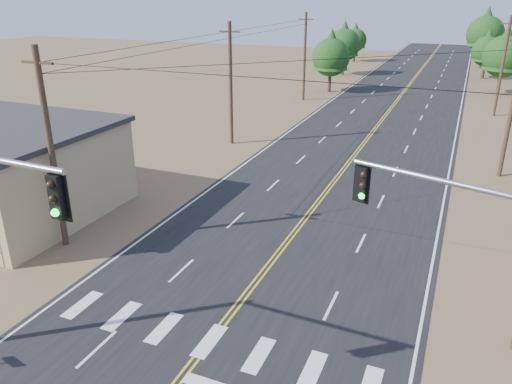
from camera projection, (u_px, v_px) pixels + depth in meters
The scene contains 12 objects.
road at pixel (346, 165), 37.47m from camera, with size 15.00×200.00×0.02m, color black.
utility_pole_left_near at pixel (51, 150), 23.96m from camera, with size 1.80×0.30×10.00m.
utility_pole_left_mid at pixel (231, 83), 41.04m from camera, with size 1.80×0.30×10.00m.
utility_pole_left_far at pixel (305, 56), 58.13m from camera, with size 1.80×0.30×10.00m.
utility_pole_right_far at pixel (502, 66), 50.57m from camera, with size 1.80×0.30×10.00m.
signal_mast_right at pixel (501, 271), 13.63m from camera, with size 6.53×2.13×7.46m.
tree_left_near at pixel (331, 53), 63.09m from camera, with size 4.77×4.77×7.95m.
tree_left_mid at pixel (344, 41), 76.39m from camera, with size 4.90×4.90×8.17m.
tree_left_far at pixel (355, 38), 91.27m from camera, with size 4.15×4.15×6.91m.
tree_right_near at pixel (505, 52), 61.38m from camera, with size 5.10×5.10×8.50m.
tree_right_mid at pixel (487, 48), 73.07m from camera, with size 4.30×4.30×7.17m.
tree_right_far at pixel (486, 30), 83.04m from camera, with size 5.99×5.99×9.99m.
Camera 1 is at (7.51, -5.34, 12.20)m, focal length 35.00 mm.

